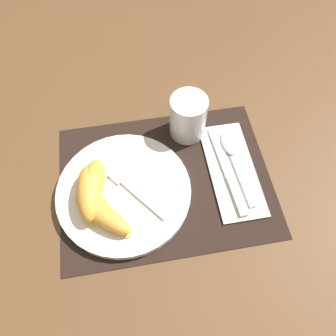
# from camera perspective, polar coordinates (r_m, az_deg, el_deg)

# --- Properties ---
(ground_plane) EXTENTS (3.00, 3.00, 0.00)m
(ground_plane) POSITION_cam_1_polar(r_m,az_deg,el_deg) (0.68, -0.43, -2.20)
(ground_plane) COLOR brown
(placemat) EXTENTS (0.43, 0.33, 0.00)m
(placemat) POSITION_cam_1_polar(r_m,az_deg,el_deg) (0.68, -0.43, -2.13)
(placemat) COLOR black
(placemat) RESTS_ON ground_plane
(plate) EXTENTS (0.27, 0.27, 0.02)m
(plate) POSITION_cam_1_polar(r_m,az_deg,el_deg) (0.66, -7.68, -4.12)
(plate) COLOR white
(plate) RESTS_ON placemat
(juice_glass) EXTENTS (0.08, 0.08, 0.10)m
(juice_glass) POSITION_cam_1_polar(r_m,az_deg,el_deg) (0.71, 3.48, 8.56)
(juice_glass) COLOR silver
(juice_glass) RESTS_ON placemat
(napkin) EXTENTS (0.09, 0.23, 0.00)m
(napkin) POSITION_cam_1_polar(r_m,az_deg,el_deg) (0.70, 11.06, -0.24)
(napkin) COLOR white
(napkin) RESTS_ON placemat
(knife) EXTENTS (0.03, 0.21, 0.01)m
(knife) POSITION_cam_1_polar(r_m,az_deg,el_deg) (0.69, 10.36, -0.61)
(knife) COLOR silver
(knife) RESTS_ON napkin
(spoon) EXTENTS (0.04, 0.19, 0.01)m
(spoon) POSITION_cam_1_polar(r_m,az_deg,el_deg) (0.72, 11.11, 2.59)
(spoon) COLOR silver
(spoon) RESTS_ON napkin
(fork) EXTENTS (0.13, 0.16, 0.00)m
(fork) POSITION_cam_1_polar(r_m,az_deg,el_deg) (0.66, -7.38, -2.65)
(fork) COLOR silver
(fork) RESTS_ON plate
(citrus_wedge_0) EXTENTS (0.08, 0.12, 0.04)m
(citrus_wedge_0) POSITION_cam_1_polar(r_m,az_deg,el_deg) (0.65, -13.07, -2.91)
(citrus_wedge_0) COLOR #F4DB84
(citrus_wedge_0) RESTS_ON plate
(citrus_wedge_1) EXTENTS (0.05, 0.12, 0.05)m
(citrus_wedge_1) POSITION_cam_1_polar(r_m,az_deg,el_deg) (0.64, -13.54, -4.33)
(citrus_wedge_1) COLOR #F4DB84
(citrus_wedge_1) RESTS_ON plate
(citrus_wedge_2) EXTENTS (0.10, 0.10, 0.03)m
(citrus_wedge_2) POSITION_cam_1_polar(r_m,az_deg,el_deg) (0.64, -12.54, -6.60)
(citrus_wedge_2) COLOR #F4DB84
(citrus_wedge_2) RESTS_ON plate
(citrus_wedge_3) EXTENTS (0.13, 0.12, 0.03)m
(citrus_wedge_3) POSITION_cam_1_polar(r_m,az_deg,el_deg) (0.63, -11.36, -7.96)
(citrus_wedge_3) COLOR #F4DB84
(citrus_wedge_3) RESTS_ON plate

